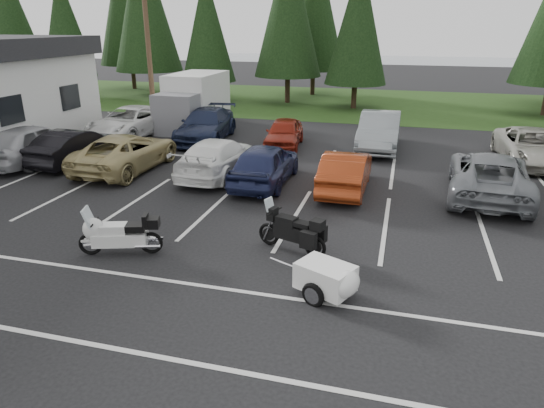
{
  "coord_description": "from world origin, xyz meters",
  "views": [
    {
      "loc": [
        3.42,
        -12.29,
        5.55
      ],
      "look_at": [
        0.21,
        -0.5,
        0.96
      ],
      "focal_mm": 32.0,
      "sensor_mm": 36.0,
      "label": 1
    }
  ],
  "objects_px": {
    "car_near_2": "(126,152)",
    "car_far_0": "(130,122)",
    "car_near_0": "(32,143)",
    "car_far_4": "(532,147)",
    "utility_pole": "(148,40)",
    "car_near_4": "(265,164)",
    "touring_motorcycle": "(119,231)",
    "car_near_1": "(76,146)",
    "adventure_motorcycle": "(291,227)",
    "car_near_3": "(219,157)",
    "car_near_5": "(346,171)",
    "car_far_3": "(379,131)",
    "cargo_trailer": "(325,280)",
    "car_far_1": "(206,125)",
    "car_near_6": "(489,175)",
    "car_far_2": "(284,133)",
    "box_truck": "(190,102)"
  },
  "relations": [
    {
      "from": "car_near_2",
      "to": "car_far_0",
      "type": "bearing_deg",
      "value": -59.67
    },
    {
      "from": "car_near_0",
      "to": "car_far_4",
      "type": "bearing_deg",
      "value": -166.46
    },
    {
      "from": "utility_pole",
      "to": "car_near_4",
      "type": "height_order",
      "value": "utility_pole"
    },
    {
      "from": "car_near_0",
      "to": "car_near_4",
      "type": "distance_m",
      "value": 10.19
    },
    {
      "from": "car_near_2",
      "to": "touring_motorcycle",
      "type": "bearing_deg",
      "value": 120.94
    },
    {
      "from": "car_near_1",
      "to": "adventure_motorcycle",
      "type": "distance_m",
      "value": 12.04
    },
    {
      "from": "car_near_3",
      "to": "car_near_5",
      "type": "bearing_deg",
      "value": 176.13
    },
    {
      "from": "car_near_5",
      "to": "touring_motorcycle",
      "type": "bearing_deg",
      "value": 53.65
    },
    {
      "from": "utility_pole",
      "to": "car_near_2",
      "type": "xyz_separation_m",
      "value": [
        2.89,
        -7.72,
        -3.97
      ]
    },
    {
      "from": "car_near_4",
      "to": "car_far_3",
      "type": "bearing_deg",
      "value": -119.78
    },
    {
      "from": "car_near_5",
      "to": "cargo_trailer",
      "type": "relative_size",
      "value": 2.51
    },
    {
      "from": "car_far_1",
      "to": "car_near_2",
      "type": "bearing_deg",
      "value": -106.42
    },
    {
      "from": "utility_pole",
      "to": "adventure_motorcycle",
      "type": "relative_size",
      "value": 4.08
    },
    {
      "from": "car_near_6",
      "to": "car_far_1",
      "type": "bearing_deg",
      "value": -18.25
    },
    {
      "from": "car_near_4",
      "to": "cargo_trailer",
      "type": "bearing_deg",
      "value": 115.28
    },
    {
      "from": "car_near_3",
      "to": "cargo_trailer",
      "type": "relative_size",
      "value": 2.92
    },
    {
      "from": "car_near_3",
      "to": "car_far_1",
      "type": "distance_m",
      "value": 6.07
    },
    {
      "from": "car_near_3",
      "to": "car_near_6",
      "type": "height_order",
      "value": "car_near_6"
    },
    {
      "from": "car_near_6",
      "to": "car_far_1",
      "type": "xyz_separation_m",
      "value": [
        -12.42,
        5.29,
        0.01
      ]
    },
    {
      "from": "car_far_0",
      "to": "car_far_2",
      "type": "xyz_separation_m",
      "value": [
        8.2,
        -0.16,
        -0.09
      ]
    },
    {
      "from": "car_near_0",
      "to": "car_near_2",
      "type": "xyz_separation_m",
      "value": [
        4.36,
        0.09,
        -0.11
      ]
    },
    {
      "from": "car_far_2",
      "to": "adventure_motorcycle",
      "type": "bearing_deg",
      "value": -81.09
    },
    {
      "from": "car_near_0",
      "to": "touring_motorcycle",
      "type": "xyz_separation_m",
      "value": [
        8.25,
        -6.73,
        -0.18
      ]
    },
    {
      "from": "car_near_1",
      "to": "adventure_motorcycle",
      "type": "bearing_deg",
      "value": 155.04
    },
    {
      "from": "utility_pole",
      "to": "car_near_6",
      "type": "relative_size",
      "value": 1.65
    },
    {
      "from": "car_near_2",
      "to": "car_far_3",
      "type": "relative_size",
      "value": 1.02
    },
    {
      "from": "touring_motorcycle",
      "to": "car_near_5",
      "type": "bearing_deg",
      "value": 35.33
    },
    {
      "from": "car_far_4",
      "to": "touring_motorcycle",
      "type": "bearing_deg",
      "value": -137.27
    },
    {
      "from": "touring_motorcycle",
      "to": "car_near_6",
      "type": "bearing_deg",
      "value": 18.72
    },
    {
      "from": "car_near_3",
      "to": "car_far_2",
      "type": "bearing_deg",
      "value": -102.5
    },
    {
      "from": "utility_pole",
      "to": "cargo_trailer",
      "type": "height_order",
      "value": "utility_pole"
    },
    {
      "from": "car_far_2",
      "to": "adventure_motorcycle",
      "type": "xyz_separation_m",
      "value": [
        2.87,
        -10.83,
        0.01
      ]
    },
    {
      "from": "car_near_3",
      "to": "car_near_4",
      "type": "relative_size",
      "value": 1.11
    },
    {
      "from": "car_near_4",
      "to": "touring_motorcycle",
      "type": "distance_m",
      "value": 6.79
    },
    {
      "from": "car_near_6",
      "to": "car_far_3",
      "type": "xyz_separation_m",
      "value": [
        -3.98,
        5.76,
        0.08
      ]
    },
    {
      "from": "car_far_2",
      "to": "car_far_1",
      "type": "bearing_deg",
      "value": 169.28
    },
    {
      "from": "car_near_4",
      "to": "car_far_4",
      "type": "relative_size",
      "value": 0.88
    },
    {
      "from": "utility_pole",
      "to": "car_near_5",
      "type": "xyz_separation_m",
      "value": [
        11.65,
        -7.99,
        -4.0
      ]
    },
    {
      "from": "car_far_2",
      "to": "adventure_motorcycle",
      "type": "relative_size",
      "value": 1.77
    },
    {
      "from": "box_truck",
      "to": "car_far_4",
      "type": "xyz_separation_m",
      "value": [
        16.68,
        -2.98,
        -0.75
      ]
    },
    {
      "from": "box_truck",
      "to": "car_near_5",
      "type": "xyz_separation_m",
      "value": [
        9.65,
        -8.49,
        -0.75
      ]
    },
    {
      "from": "car_near_0",
      "to": "car_far_3",
      "type": "distance_m",
      "value": 15.19
    },
    {
      "from": "utility_pole",
      "to": "adventure_motorcycle",
      "type": "xyz_separation_m",
      "value": [
        10.93,
        -13.24,
        -4.03
      ]
    },
    {
      "from": "car_near_3",
      "to": "adventure_motorcycle",
      "type": "relative_size",
      "value": 2.23
    },
    {
      "from": "utility_pole",
      "to": "box_truck",
      "type": "height_order",
      "value": "utility_pole"
    },
    {
      "from": "utility_pole",
      "to": "cargo_trailer",
      "type": "bearing_deg",
      "value": -51.44
    },
    {
      "from": "utility_pole",
      "to": "car_far_0",
      "type": "height_order",
      "value": "utility_pole"
    },
    {
      "from": "box_truck",
      "to": "car_far_0",
      "type": "height_order",
      "value": "box_truck"
    },
    {
      "from": "car_far_3",
      "to": "car_far_2",
      "type": "bearing_deg",
      "value": -169.35
    },
    {
      "from": "car_far_3",
      "to": "touring_motorcycle",
      "type": "bearing_deg",
      "value": -113.3
    }
  ]
}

